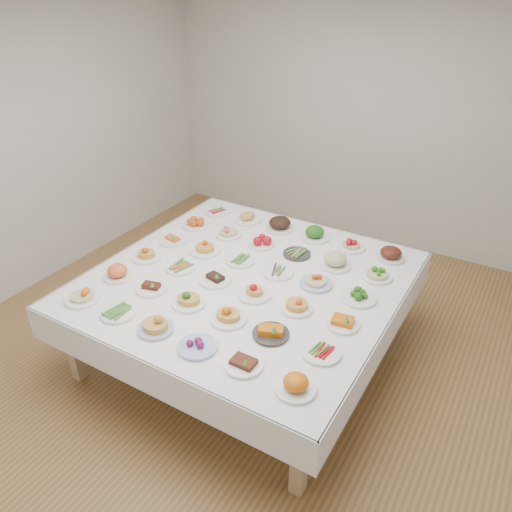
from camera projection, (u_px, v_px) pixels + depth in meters
The scene contains 38 objects.
room_envelope at pixel (251, 144), 3.59m from camera, with size 5.02×5.02×2.81m.
display_table at pixel (247, 284), 4.08m from camera, with size 2.39×2.39×0.75m.
dish_0 at pixel (81, 292), 3.74m from camera, with size 0.26×0.26×0.15m.
dish_1 at pixel (118, 311), 3.61m from camera, with size 0.25×0.25×0.06m.
dish_2 at pixel (155, 322), 3.43m from camera, with size 0.25×0.25×0.16m.
dish_3 at pixel (197, 343), 3.28m from camera, with size 0.26×0.26×0.10m.
dish_4 at pixel (244, 361), 3.13m from camera, with size 0.25×0.25×0.10m.
dish_5 at pixel (296, 382), 2.94m from camera, with size 0.25×0.25×0.14m.
dish_6 at pixel (117, 272), 4.02m from camera, with size 0.23×0.23×0.12m.
dish_7 at pixel (151, 286), 3.88m from camera, with size 0.24×0.24×0.10m.
dish_8 at pixel (188, 297), 3.70m from camera, with size 0.25×0.25×0.14m.
dish_9 at pixel (228, 312), 3.53m from camera, with size 0.26×0.26×0.16m.
dish_10 at pixel (271, 330), 3.39m from camera, with size 0.25×0.25×0.12m.
dish_11 at pixel (321, 351), 3.24m from camera, with size 0.26×0.26×0.05m.
dish_12 at pixel (146, 252), 4.28m from camera, with size 0.24×0.24×0.14m.
dish_13 at pixel (180, 266), 4.15m from camera, with size 0.25×0.24×0.06m.
dish_14 at pixel (215, 278), 3.98m from camera, with size 0.26×0.26×0.10m.
dish_15 at pixel (254, 289), 3.80m from camera, with size 0.26×0.26×0.14m.
dish_16 at pixel (297, 303), 3.64m from camera, with size 0.24×0.24×0.13m.
dish_17 at pixel (343, 320), 3.49m from camera, with size 0.24×0.24×0.11m.
dish_18 at pixel (173, 238), 4.56m from camera, with size 0.26×0.26×0.11m.
dish_19 at pixel (205, 246), 4.38m from camera, with size 0.27×0.27×0.15m.
dish_20 at pixel (240, 259), 4.25m from camera, with size 0.25×0.25×0.06m.
dish_21 at pixel (278, 271), 4.09m from camera, with size 0.25×0.25×0.06m.
dish_22 at pixel (316, 278), 3.92m from camera, with size 0.26×0.26×0.14m.
dish_23 at pixel (359, 294), 3.76m from camera, with size 0.27×0.27×0.11m.
dish_24 at pixel (196, 222), 4.82m from camera, with size 0.26×0.26×0.11m.
dish_25 at pixel (228, 229), 4.64m from camera, with size 0.24×0.24×0.14m.
dish_26 at pixel (262, 240), 4.50m from camera, with size 0.24×0.24×0.12m.
dish_27 at pixel (297, 253), 4.35m from camera, with size 0.24×0.24×0.06m.
dish_28 at pixel (336, 259), 4.17m from camera, with size 0.27×0.27×0.15m.
dish_29 at pixel (377, 271), 4.02m from camera, with size 0.24×0.24×0.14m.
dish_30 at pixel (217, 211), 5.10m from camera, with size 0.26×0.26×0.06m.
dish_31 at pixel (248, 216), 4.92m from camera, with size 0.27×0.27×0.12m.
dish_32 at pixel (280, 222), 4.76m from camera, with size 0.28×0.28×0.17m.
dish_33 at pixel (315, 232), 4.60m from camera, with size 0.27×0.27×0.15m.
dish_34 at pixel (352, 242), 4.44m from camera, with size 0.25×0.25×0.14m.
dish_35 at pixel (391, 252), 4.28m from camera, with size 0.25×0.25×0.14m.
Camera 1 is at (1.83, -2.99, 2.94)m, focal length 35.00 mm.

